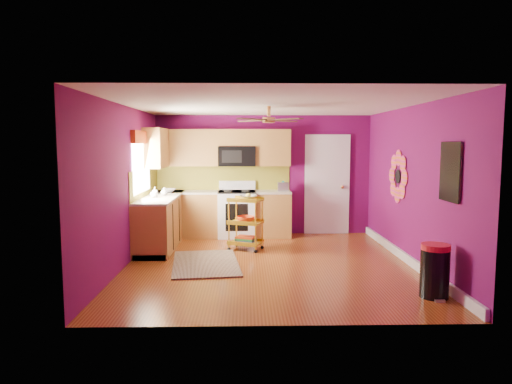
{
  "coord_description": "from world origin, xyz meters",
  "views": [
    {
      "loc": [
        -0.36,
        -7.11,
        1.9
      ],
      "look_at": [
        -0.2,
        0.4,
        1.11
      ],
      "focal_mm": 32.0,
      "sensor_mm": 36.0,
      "label": 1
    }
  ],
  "objects": [
    {
      "name": "left_window",
      "position": [
        -2.22,
        1.05,
        1.74
      ],
      "size": [
        0.08,
        1.35,
        1.08
      ],
      "color": "white",
      "rests_on": "ground"
    },
    {
      "name": "teal_kettle",
      "position": [
        0.4,
        2.23,
        1.02
      ],
      "size": [
        0.18,
        0.18,
        0.21
      ],
      "color": "teal",
      "rests_on": "lower_cabinets"
    },
    {
      "name": "soap_bottle_a",
      "position": [
        -2.01,
        1.12,
        1.04
      ],
      "size": [
        0.09,
        0.09,
        0.19
      ],
      "primitive_type": "imported",
      "color": "#EA3F72",
      "rests_on": "lower_cabinets"
    },
    {
      "name": "counter_dish",
      "position": [
        -1.92,
        2.05,
        0.98
      ],
      "size": [
        0.29,
        0.29,
        0.07
      ],
      "primitive_type": "imported",
      "color": "white",
      "rests_on": "lower_cabinets"
    },
    {
      "name": "toaster",
      "position": [
        0.4,
        2.18,
        1.03
      ],
      "size": [
        0.22,
        0.15,
        0.18
      ],
      "primitive_type": "cube",
      "color": "beige",
      "rests_on": "lower_cabinets"
    },
    {
      "name": "room_envelope",
      "position": [
        0.03,
        0.0,
        1.63
      ],
      "size": [
        4.54,
        5.04,
        2.52
      ],
      "color": "#610B4D",
      "rests_on": "ground"
    },
    {
      "name": "soap_bottle_b",
      "position": [
        -1.9,
        1.43,
        1.02
      ],
      "size": [
        0.12,
        0.12,
        0.15
      ],
      "primitive_type": "imported",
      "color": "white",
      "rests_on": "lower_cabinets"
    },
    {
      "name": "shag_rug",
      "position": [
        -1.01,
        0.01,
        0.01
      ],
      "size": [
        1.21,
        1.77,
        0.02
      ],
      "primitive_type": "cube",
      "rotation": [
        0.0,
        0.0,
        0.12
      ],
      "color": "black",
      "rests_on": "ground"
    },
    {
      "name": "lower_cabinets",
      "position": [
        -1.35,
        1.82,
        0.43
      ],
      "size": [
        2.81,
        2.31,
        0.94
      ],
      "color": "brown",
      "rests_on": "ground"
    },
    {
      "name": "ground",
      "position": [
        0.0,
        0.0,
        0.0
      ],
      "size": [
        5.0,
        5.0,
        0.0
      ],
      "primitive_type": "plane",
      "color": "#682F10",
      "rests_on": "ground"
    },
    {
      "name": "counter_cup",
      "position": [
        -2.03,
        1.09,
        0.99
      ],
      "size": [
        0.12,
        0.12,
        0.1
      ],
      "primitive_type": "imported",
      "color": "white",
      "rests_on": "lower_cabinets"
    },
    {
      "name": "ceiling_fan",
      "position": [
        0.0,
        0.2,
        2.29
      ],
      "size": [
        1.01,
        1.01,
        0.26
      ],
      "color": "#BF8C3F",
      "rests_on": "ground"
    },
    {
      "name": "trash_can",
      "position": [
        1.97,
        -1.64,
        0.33
      ],
      "size": [
        0.37,
        0.39,
        0.67
      ],
      "color": "black",
      "rests_on": "ground"
    },
    {
      "name": "right_wall_art",
      "position": [
        2.23,
        -0.34,
        1.44
      ],
      "size": [
        0.04,
        2.74,
        1.04
      ],
      "color": "black",
      "rests_on": "ground"
    },
    {
      "name": "panel_door",
      "position": [
        1.35,
        2.47,
        1.02
      ],
      "size": [
        0.95,
        0.11,
        2.15
      ],
      "color": "white",
      "rests_on": "ground"
    },
    {
      "name": "rolling_cart",
      "position": [
        -0.36,
        0.98,
        0.53
      ],
      "size": [
        0.68,
        0.59,
        1.03
      ],
      "color": "gold",
      "rests_on": "ground"
    },
    {
      "name": "electric_range",
      "position": [
        -0.55,
        2.17,
        0.48
      ],
      "size": [
        0.76,
        0.66,
        1.13
      ],
      "color": "white",
      "rests_on": "ground"
    },
    {
      "name": "upper_cabinetry",
      "position": [
        -1.24,
        2.17,
        1.8
      ],
      "size": [
        2.8,
        2.3,
        1.26
      ],
      "color": "brown",
      "rests_on": "ground"
    }
  ]
}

